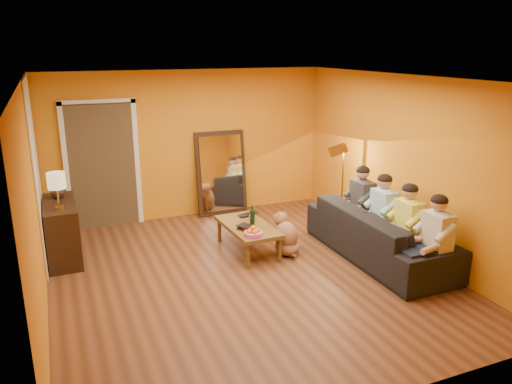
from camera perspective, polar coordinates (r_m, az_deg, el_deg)
name	(u,v)px	position (r m, az deg, el deg)	size (l,w,h in m)	color
room_shell	(236,176)	(6.72, -2.33, 1.84)	(5.00, 5.50, 2.60)	brown
white_accent	(36,170)	(7.68, -23.82, 2.28)	(0.02, 1.90, 2.58)	white
doorway_recess	(102,165)	(8.81, -17.21, 2.96)	(1.06, 0.30, 2.10)	#3F2D19
door_jamb_left	(66,170)	(8.67, -20.87, 2.39)	(0.08, 0.06, 2.20)	white
door_jamb_right	(137,164)	(8.76, -13.43, 3.18)	(0.08, 0.06, 2.20)	white
door_header	(97,102)	(8.52, -17.74, 9.80)	(1.22, 0.06, 0.08)	white
mirror_frame	(221,173)	(9.10, -4.01, 2.19)	(0.92, 0.06, 1.52)	black
mirror_glass	(222,173)	(9.06, -3.93, 2.13)	(0.78, 0.02, 1.36)	white
sideboard	(62,231)	(7.72, -21.27, -4.15)	(0.44, 1.18, 0.85)	black
table_lamp	(58,191)	(7.23, -21.74, 0.11)	(0.24, 0.24, 0.51)	beige
sofa	(379,233)	(7.47, 13.87, -4.62)	(0.99, 2.54, 0.74)	black
coffee_table	(248,238)	(7.52, -0.91, -5.28)	(0.62, 1.22, 0.42)	brown
floor_lamp	(342,189)	(8.33, 9.83, 0.36)	(0.30, 0.24, 1.44)	gold
dog	(286,233)	(7.42, 3.45, -4.71)	(0.35, 0.54, 0.64)	#8C5D3F
person_far_left	(436,241)	(6.75, 19.91, -5.26)	(0.70, 0.44, 1.22)	beige
person_mid_left	(408,227)	(7.13, 16.97, -3.82)	(0.70, 0.44, 1.22)	#E8E14D
person_mid_right	(383,215)	(7.54, 14.35, -2.52)	(0.70, 0.44, 1.22)	#9BD1EF
person_far_right	(362,204)	(7.96, 12.00, -1.35)	(0.70, 0.44, 1.22)	#323136
fruit_bowl	(253,231)	(6.99, -0.32, -4.44)	(0.26, 0.26, 0.16)	#E450A0
wine_bottle	(252,216)	(7.37, -0.42, -2.72)	(0.07, 0.07, 0.31)	black
tumbler	(252,218)	(7.58, -0.42, -3.03)	(0.10, 0.10, 0.09)	#B27F3F
laptop	(250,215)	(7.81, -0.65, -2.69)	(0.34, 0.22, 0.03)	black
book_lower	(242,230)	(7.21, -1.66, -4.39)	(0.16, 0.22, 0.02)	black
book_mid	(242,229)	(7.21, -1.62, -4.21)	(0.19, 0.26, 0.02)	#B51421
book_upper	(242,228)	(7.18, -1.64, -4.11)	(0.18, 0.24, 0.02)	black
vase	(57,191)	(7.80, -21.74, 0.11)	(0.20, 0.20, 0.21)	black
flowers	(56,176)	(7.75, -21.92, 1.70)	(0.17, 0.17, 0.42)	#B51421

